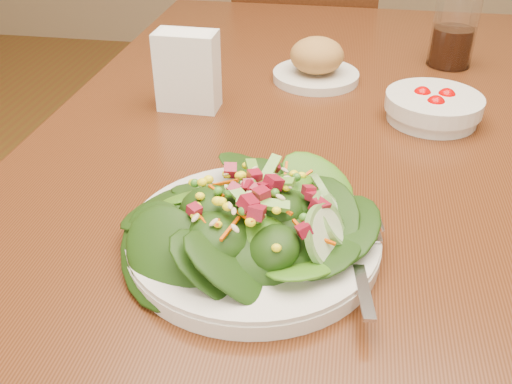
# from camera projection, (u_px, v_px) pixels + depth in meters

# --- Properties ---
(dining_table) EXTENTS (0.90, 1.40, 0.75)m
(dining_table) POSITION_uv_depth(u_px,v_px,m) (321.00, 175.00, 0.98)
(dining_table) COLOR #522914
(dining_table) RESTS_ON ground_plane
(chair_far) EXTENTS (0.44, 0.45, 0.94)m
(chair_far) POSITION_uv_depth(u_px,v_px,m) (304.00, 65.00, 1.85)
(chair_far) COLOR #4C220F
(chair_far) RESTS_ON ground_plane
(salad_plate) EXTENTS (0.29, 0.29, 0.08)m
(salad_plate) POSITION_uv_depth(u_px,v_px,m) (262.00, 226.00, 0.64)
(salad_plate) COLOR silver
(salad_plate) RESTS_ON dining_table
(bread_plate) EXTENTS (0.16, 0.16, 0.08)m
(bread_plate) POSITION_uv_depth(u_px,v_px,m) (316.00, 63.00, 1.06)
(bread_plate) COLOR silver
(bread_plate) RESTS_ON dining_table
(tomato_bowl) EXTENTS (0.15, 0.15, 0.05)m
(tomato_bowl) POSITION_uv_depth(u_px,v_px,m) (433.00, 107.00, 0.92)
(tomato_bowl) COLOR silver
(tomato_bowl) RESTS_ON dining_table
(drinking_glass) EXTENTS (0.09, 0.09, 0.15)m
(drinking_glass) POSITION_uv_depth(u_px,v_px,m) (453.00, 33.00, 1.11)
(drinking_glass) COLOR silver
(drinking_glass) RESTS_ON dining_table
(napkin_holder) EXTENTS (0.10, 0.06, 0.13)m
(napkin_holder) POSITION_uv_depth(u_px,v_px,m) (188.00, 69.00, 0.94)
(napkin_holder) COLOR white
(napkin_holder) RESTS_ON dining_table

